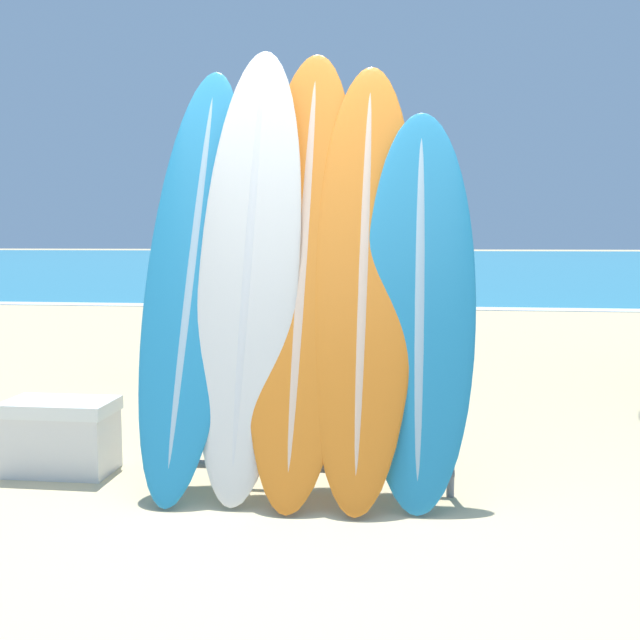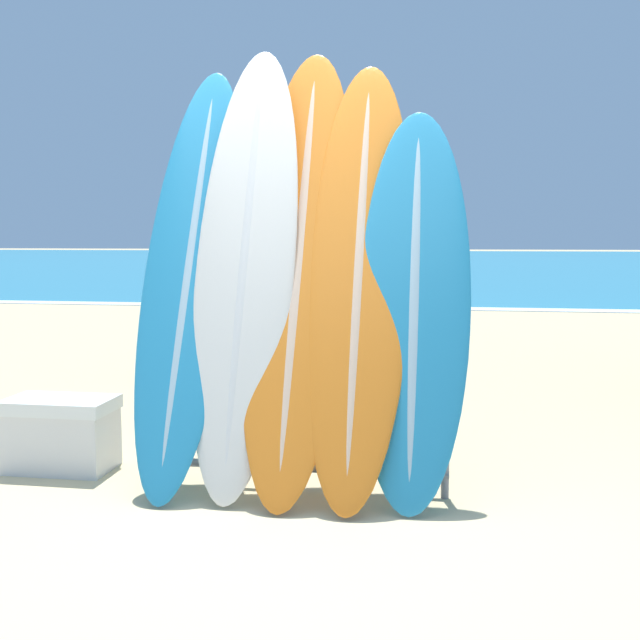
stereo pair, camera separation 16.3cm
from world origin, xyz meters
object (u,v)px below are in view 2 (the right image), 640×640
at_px(person_near_water, 184,275).
at_px(cooler_box, 61,433).
at_px(surfboard_rack, 295,409).
at_px(surfboard_slot_4, 414,300).
at_px(surfboard_slot_0, 190,268).
at_px(surfboard_slot_1, 246,260).
at_px(surfboard_slot_2, 299,259).
at_px(person_mid_beach, 379,266).
at_px(surfboard_slot_3, 359,269).

height_order(person_near_water, cooler_box, person_near_water).
xyz_separation_m(surfboard_rack, surfboard_slot_4, (0.60, 0.06, 0.57)).
xyz_separation_m(surfboard_slot_0, surfboard_slot_1, (0.32, -0.02, 0.05)).
xyz_separation_m(surfboard_slot_2, surfboard_slot_4, (0.62, -0.12, -0.20)).
distance_m(surfboard_slot_0, person_mid_beach, 7.03).
height_order(surfboard_slot_2, cooler_box, surfboard_slot_2).
height_order(surfboard_rack, person_mid_beach, person_mid_beach).
bearing_deg(person_near_water, surfboard_slot_4, 162.70).
bearing_deg(surfboard_slot_0, surfboard_slot_3, -0.49).
xyz_separation_m(surfboard_slot_2, person_near_water, (-1.74, 3.10, -0.25)).
distance_m(surfboard_slot_0, cooler_box, 1.23).
height_order(person_near_water, person_mid_beach, person_near_water).
distance_m(surfboard_rack, person_mid_beach, 7.18).
bearing_deg(surfboard_slot_3, surfboard_slot_1, -178.86).
distance_m(surfboard_slot_4, person_mid_beach, 7.15).
height_order(person_mid_beach, cooler_box, person_mid_beach).
bearing_deg(surfboard_slot_4, surfboard_slot_1, 175.33).
xyz_separation_m(surfboard_slot_3, person_mid_beach, (-0.47, 7.02, -0.25)).
distance_m(person_near_water, cooler_box, 3.26).
bearing_deg(surfboard_slot_2, person_mid_beach, 91.19).
relative_size(surfboard_slot_0, surfboard_slot_3, 1.00).
relative_size(surfboard_slot_0, person_mid_beach, 1.39).
distance_m(surfboard_slot_1, surfboard_slot_4, 0.92).
xyz_separation_m(surfboard_slot_1, surfboard_slot_3, (0.61, 0.01, -0.04)).
bearing_deg(person_mid_beach, person_near_water, 65.11).
xyz_separation_m(surfboard_slot_1, person_near_water, (-1.46, 3.15, -0.24)).
distance_m(surfboard_slot_0, surfboard_slot_3, 0.92).
distance_m(surfboard_slot_1, surfboard_slot_2, 0.29).
bearing_deg(surfboard_slot_1, surfboard_slot_3, 1.14).
distance_m(surfboard_slot_1, surfboard_slot_3, 0.61).
height_order(surfboard_slot_0, surfboard_slot_4, surfboard_slot_0).
height_order(surfboard_slot_1, surfboard_slot_3, surfboard_slot_1).
distance_m(surfboard_rack, surfboard_slot_0, 0.96).
distance_m(surfboard_slot_0, surfboard_slot_4, 1.22).
bearing_deg(surfboard_slot_1, cooler_box, 179.94).
bearing_deg(surfboard_slot_3, surfboard_rack, -155.38).
bearing_deg(surfboard_slot_4, surfboard_slot_3, 163.62).
bearing_deg(surfboard_rack, surfboard_slot_2, 93.73).
bearing_deg(surfboard_slot_2, cooler_box, -177.98).
height_order(surfboard_slot_4, cooler_box, surfboard_slot_4).
xyz_separation_m(person_mid_beach, cooler_box, (-1.23, -7.03, -0.70)).
height_order(surfboard_slot_1, surfboard_slot_2, surfboard_slot_2).
bearing_deg(surfboard_rack, person_near_water, 118.14).
height_order(surfboard_rack, surfboard_slot_0, surfboard_slot_0).
relative_size(surfboard_rack, surfboard_slot_0, 0.69).
distance_m(surfboard_slot_1, person_mid_beach, 7.04).
distance_m(surfboard_rack, cooler_box, 1.41).
xyz_separation_m(surfboard_rack, surfboard_slot_0, (-0.61, 0.15, 0.72)).
bearing_deg(cooler_box, surfboard_slot_3, 0.37).
relative_size(surfboard_slot_4, person_near_water, 1.14).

